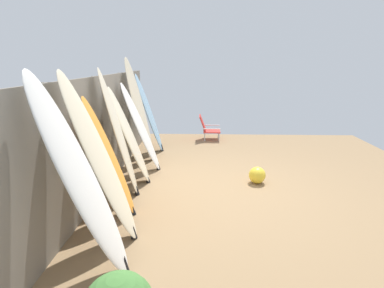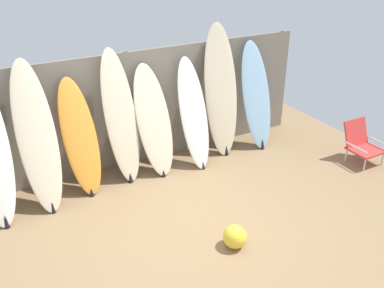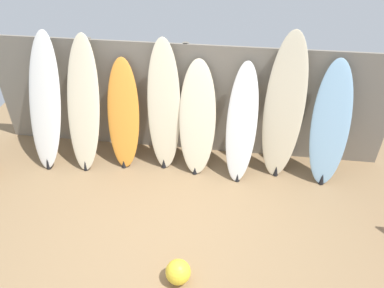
% 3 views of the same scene
% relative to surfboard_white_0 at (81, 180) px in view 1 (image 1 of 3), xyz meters
% --- Properties ---
extents(ground, '(7.68, 7.68, 0.00)m').
position_rel_surfboard_white_0_xyz_m(ground, '(2.05, -1.52, -0.97)').
color(ground, '#8E704C').
extents(fence_back, '(6.08, 0.11, 1.80)m').
position_rel_surfboard_white_0_xyz_m(fence_back, '(2.05, 0.49, -0.07)').
color(fence_back, gray).
rests_on(fence_back, ground).
extents(surfboard_white_0, '(0.53, 0.85, 1.97)m').
position_rel_surfboard_white_0_xyz_m(surfboard_white_0, '(0.00, 0.00, 0.00)').
color(surfboard_white_0, white).
rests_on(surfboard_white_0, ground).
extents(surfboard_cream_1, '(0.50, 0.77, 1.95)m').
position_rel_surfboard_white_0_xyz_m(surfboard_cream_1, '(0.59, 0.02, -0.01)').
color(surfboard_cream_1, beige).
rests_on(surfboard_cream_1, ground).
extents(surfboard_orange_2, '(0.53, 0.67, 1.62)m').
position_rel_surfboard_white_0_xyz_m(surfboard_orange_2, '(1.15, 0.10, -0.17)').
color(surfboard_orange_2, orange).
rests_on(surfboard_orange_2, ground).
extents(surfboard_cream_3, '(0.54, 0.58, 1.94)m').
position_rel_surfboard_white_0_xyz_m(surfboard_cream_3, '(1.77, 0.13, -0.02)').
color(surfboard_cream_3, beige).
rests_on(surfboard_cream_3, ground).
extents(surfboard_cream_4, '(0.58, 0.70, 1.65)m').
position_rel_surfboard_white_0_xyz_m(surfboard_cream_4, '(2.27, 0.10, -0.16)').
color(surfboard_cream_4, beige).
rests_on(surfboard_cream_4, ground).
extents(surfboard_white_5, '(0.48, 0.75, 1.66)m').
position_rel_surfboard_white_0_xyz_m(surfboard_white_5, '(2.92, 0.04, -0.16)').
color(surfboard_white_5, white).
rests_on(surfboard_white_5, ground).
extents(surfboard_cream_6, '(0.62, 0.60, 2.11)m').
position_rel_surfboard_white_0_xyz_m(surfboard_cream_6, '(3.49, 0.17, 0.07)').
color(surfboard_cream_6, beige).
rests_on(surfboard_cream_6, ground).
extents(surfboard_skyblue_7, '(0.54, 0.62, 1.77)m').
position_rel_surfboard_white_0_xyz_m(surfboard_skyblue_7, '(4.16, 0.09, -0.10)').
color(surfboard_skyblue_7, '#8CB7D6').
rests_on(surfboard_skyblue_7, ground).
extents(beach_chair, '(0.50, 0.55, 0.65)m').
position_rel_surfboard_white_0_xyz_m(beach_chair, '(5.29, -1.25, -0.65)').
color(beach_chair, silver).
rests_on(beach_chair, ground).
extents(beach_ball, '(0.28, 0.28, 0.28)m').
position_rel_surfboard_white_0_xyz_m(beach_ball, '(2.32, -2.04, -0.83)').
color(beach_ball, yellow).
rests_on(beach_ball, ground).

